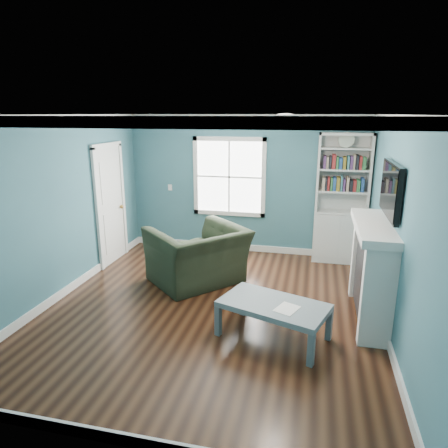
# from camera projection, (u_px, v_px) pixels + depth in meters

# --- Properties ---
(floor) EXTENTS (5.00, 5.00, 0.00)m
(floor) POSITION_uv_depth(u_px,v_px,m) (212.00, 307.00, 5.57)
(floor) COLOR black
(floor) RESTS_ON ground
(room_walls) EXTENTS (5.00, 5.00, 5.00)m
(room_walls) POSITION_uv_depth(u_px,v_px,m) (211.00, 196.00, 5.15)
(room_walls) COLOR #366575
(room_walls) RESTS_ON ground
(trim) EXTENTS (4.50, 5.00, 2.60)m
(trim) POSITION_uv_depth(u_px,v_px,m) (211.00, 222.00, 5.24)
(trim) COLOR white
(trim) RESTS_ON ground
(window) EXTENTS (1.40, 0.06, 1.50)m
(window) POSITION_uv_depth(u_px,v_px,m) (229.00, 177.00, 7.58)
(window) COLOR white
(window) RESTS_ON room_walls
(bookshelf) EXTENTS (0.90, 0.35, 2.31)m
(bookshelf) POSITION_uv_depth(u_px,v_px,m) (340.00, 212.00, 7.10)
(bookshelf) COLOR silver
(bookshelf) RESTS_ON ground
(fireplace) EXTENTS (0.44, 1.58, 1.30)m
(fireplace) POSITION_uv_depth(u_px,v_px,m) (372.00, 273.00, 5.14)
(fireplace) COLOR black
(fireplace) RESTS_ON ground
(tv) EXTENTS (0.06, 1.10, 0.65)m
(tv) POSITION_uv_depth(u_px,v_px,m) (391.00, 190.00, 4.82)
(tv) COLOR black
(tv) RESTS_ON fireplace
(door) EXTENTS (0.12, 0.98, 2.17)m
(door) POSITION_uv_depth(u_px,v_px,m) (111.00, 203.00, 7.08)
(door) COLOR silver
(door) RESTS_ON ground
(ceiling_fixture) EXTENTS (0.38, 0.38, 0.15)m
(ceiling_fixture) POSITION_uv_depth(u_px,v_px,m) (285.00, 119.00, 4.79)
(ceiling_fixture) COLOR white
(ceiling_fixture) RESTS_ON room_walls
(light_switch) EXTENTS (0.08, 0.01, 0.12)m
(light_switch) POSITION_uv_depth(u_px,v_px,m) (170.00, 187.00, 7.91)
(light_switch) COLOR white
(light_switch) RESTS_ON room_walls
(recliner) EXTENTS (1.58, 1.61, 1.20)m
(recliner) POSITION_uv_depth(u_px,v_px,m) (198.00, 246.00, 6.26)
(recliner) COLOR black
(recliner) RESTS_ON ground
(coffee_table) EXTENTS (1.40, 1.05, 0.45)m
(coffee_table) POSITION_uv_depth(u_px,v_px,m) (274.00, 307.00, 4.73)
(coffee_table) COLOR #555F66
(coffee_table) RESTS_ON ground
(paper_sheet) EXTENTS (0.32, 0.35, 0.00)m
(paper_sheet) POSITION_uv_depth(u_px,v_px,m) (287.00, 309.00, 4.57)
(paper_sheet) COLOR white
(paper_sheet) RESTS_ON coffee_table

